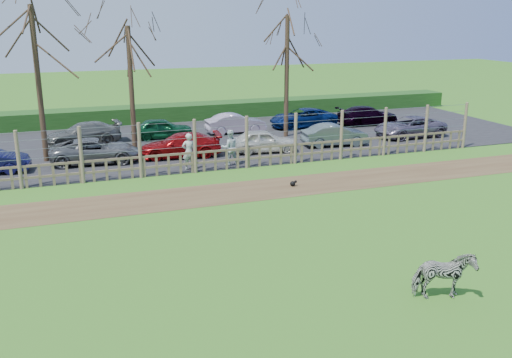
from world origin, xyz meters
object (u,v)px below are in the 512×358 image
object	(u,v)px
visitor_b	(230,148)
car_5	(335,135)
car_6	(410,127)
car_4	(263,141)
tree_left	(35,46)
tree_mid	(130,58)
car_3	(180,145)
visitor_a	(189,152)
car_10	(162,128)
car_11	(235,123)
crow	(293,183)
car_13	(368,115)
car_9	(83,133)
tree_right	(287,47)
zebra	(444,276)
car_12	(303,118)
car_2	(95,151)

from	to	relation	value
visitor_b	car_5	world-z (taller)	visitor_b
car_6	car_4	bearing A→B (deg)	-88.55
tree_left	tree_mid	bearing A→B (deg)	12.53
car_3	visitor_b	bearing A→B (deg)	44.37
car_6	visitor_b	bearing A→B (deg)	-80.09
visitor_a	car_3	size ratio (longest dim) A/B	0.42
visitor_a	car_10	distance (m)	7.28
car_5	visitor_a	bearing A→B (deg)	110.17
car_11	car_3	bearing A→B (deg)	136.22
tree_left	car_6	bearing A→B (deg)	-3.29
crow	car_13	distance (m)	15.05
tree_left	car_10	xyz separation A→B (m)	(6.41, 3.28, -4.98)
car_10	car_13	bearing A→B (deg)	-86.70
car_5	car_11	world-z (taller)	same
car_9	tree_right	bearing A→B (deg)	74.95
zebra	car_13	world-z (taller)	zebra
car_5	car_6	bearing A→B (deg)	-77.75
tree_mid	visitor_a	bearing A→B (deg)	-70.03
visitor_b	crow	world-z (taller)	visitor_b
crow	car_4	distance (m)	6.25
tree_right	crow	bearing A→B (deg)	-110.80
visitor_a	car_9	distance (m)	8.50
tree_left	car_11	bearing A→B (deg)	17.05
tree_right	car_10	bearing A→B (deg)	165.90
tree_mid	car_12	size ratio (longest dim) A/B	1.58
tree_mid	car_9	world-z (taller)	tree_mid
car_3	car_10	xyz separation A→B (m)	(-0.06, 4.70, 0.00)
car_11	car_12	distance (m)	4.67
tree_mid	car_4	distance (m)	8.12
crow	car_9	xyz separation A→B (m)	(-7.90, 11.33, 0.52)
tree_mid	tree_right	size ratio (longest dim) A/B	0.93
car_3	car_11	world-z (taller)	same
tree_left	car_12	distance (m)	16.78
tree_mid	car_9	bearing A→B (deg)	137.26
car_11	car_12	world-z (taller)	same
car_2	car_6	world-z (taller)	same
car_6	car_10	world-z (taller)	same
tree_left	car_3	xyz separation A→B (m)	(6.47, -1.42, -4.98)
tree_left	car_9	distance (m)	6.30
car_2	car_12	xyz separation A→B (m)	(13.30, 4.86, 0.00)
zebra	car_3	bearing A→B (deg)	24.22
car_9	car_11	distance (m)	8.95
car_5	car_12	xyz separation A→B (m)	(0.52, 5.43, 0.00)
visitor_b	car_10	xyz separation A→B (m)	(-1.95, 7.12, -0.26)
tree_right	car_4	world-z (taller)	tree_right
car_13	tree_mid	bearing A→B (deg)	100.89
car_3	car_5	distance (m)	8.61
tree_left	car_4	xyz separation A→B (m)	(10.82, -1.85, -4.98)
car_13	zebra	bearing A→B (deg)	157.29
zebra	car_9	distance (m)	23.08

